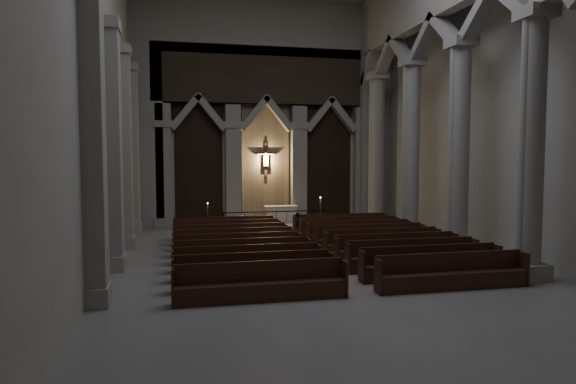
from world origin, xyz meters
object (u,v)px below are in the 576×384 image
object	(u,v)px
pews	(313,250)
worshipper	(298,225)
candle_stand_left	(208,225)
altar_rail	(276,218)
candle_stand_right	(320,220)
altar	(281,214)

from	to	relation	value
pews	worshipper	bearing A→B (deg)	82.57
candle_stand_left	worshipper	bearing A→B (deg)	-27.81
candle_stand_left	pews	size ratio (longest dim) A/B	0.14
altar_rail	candle_stand_right	bearing A→B (deg)	11.95
altar_rail	worshipper	size ratio (longest dim) A/B	4.67
altar	altar_rail	bearing A→B (deg)	-106.71
altar	candle_stand_right	size ratio (longest dim) A/B	1.08
candle_stand_right	worshipper	size ratio (longest dim) A/B	1.43
candle_stand_left	altar	bearing A→B (deg)	27.27
altar	altar_rail	world-z (taller)	altar
candle_stand_left	candle_stand_right	distance (m)	5.72
altar	worshipper	distance (m)	4.16
altar_rail	worshipper	xyz separation A→B (m)	(0.64, -1.89, -0.12)
candle_stand_left	worshipper	size ratio (longest dim) A/B	1.30
pews	candle_stand_left	bearing A→B (deg)	115.45
candle_stand_left	pews	world-z (taller)	candle_stand_left
altar_rail	pews	xyz separation A→B (m)	(0.00, -6.79, -0.37)
altar_rail	pews	distance (m)	6.80
altar	pews	xyz separation A→B (m)	(-0.68, -9.06, -0.27)
candle_stand_right	worshipper	distance (m)	2.97
pews	altar	bearing A→B (deg)	85.71
altar	worshipper	size ratio (longest dim) A/B	1.54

